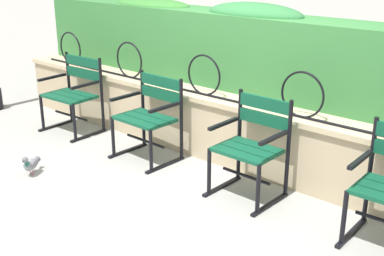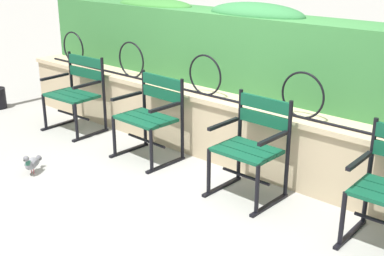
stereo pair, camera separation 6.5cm
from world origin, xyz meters
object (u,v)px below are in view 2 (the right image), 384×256
Objects in this scene: park_chair_centre_right at (252,145)px; park_chair_centre_left at (151,115)px; park_chair_leftmost at (77,91)px; pigeon_near_chairs at (32,163)px.

park_chair_centre_left is at bearing 179.32° from park_chair_centre_right.
park_chair_centre_left is at bearing -0.26° from park_chair_leftmost.
park_chair_leftmost reaches higher than park_chair_centre_right.
park_chair_centre_right reaches higher than park_chair_centre_left.
park_chair_leftmost is 1.01× the size of park_chair_centre_right.
park_chair_leftmost reaches higher than pigeon_near_chairs.
park_chair_leftmost is 1.04× the size of park_chair_centre_left.
park_chair_centre_right is at bearing 30.01° from pigeon_near_chairs.
park_chair_leftmost is at bearing 179.74° from park_chair_centre_left.
park_chair_centre_right is 2.15m from pigeon_near_chairs.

